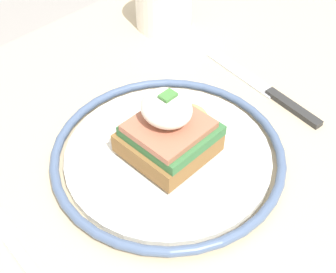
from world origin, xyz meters
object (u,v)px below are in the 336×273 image
(fork, at_px, (22,258))
(cup, at_px, (164,0))
(knife, at_px, (270,92))
(sandwich, at_px, (169,130))
(plate, at_px, (168,154))

(fork, xyz_separation_m, cup, (0.37, 0.19, 0.04))
(fork, distance_m, cup, 0.42)
(fork, xyz_separation_m, knife, (0.35, -0.02, 0.00))
(sandwich, relative_size, fork, 0.74)
(plate, height_order, sandwich, sandwich)
(sandwich, bearing_deg, cup, 45.58)
(fork, bearing_deg, cup, 26.66)
(sandwich, height_order, knife, sandwich)
(plate, xyz_separation_m, sandwich, (0.00, 0.00, 0.04))
(knife, bearing_deg, sandwich, 175.00)
(cup, bearing_deg, sandwich, -134.42)
(sandwich, bearing_deg, plate, -171.39)
(sandwich, xyz_separation_m, knife, (0.17, -0.01, -0.04))
(plate, bearing_deg, cup, 45.40)
(fork, height_order, cup, cup)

